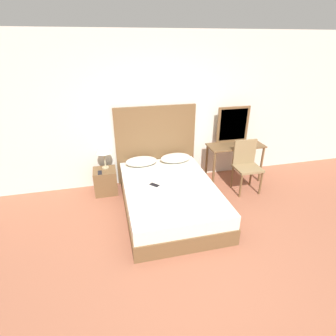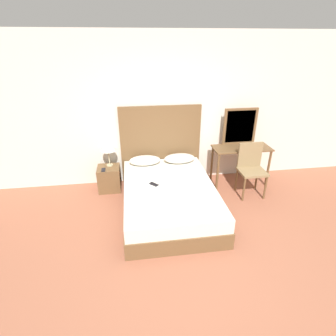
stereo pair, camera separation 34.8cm
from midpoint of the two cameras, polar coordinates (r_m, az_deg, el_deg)
name	(u,v)px [view 1 (the left image)]	position (r m, az deg, el deg)	size (l,w,h in m)	color
ground_plane	(206,269)	(3.44, 5.24, -21.22)	(16.00, 16.00, 0.00)	#9E5B42
wall_back	(161,112)	(4.88, -3.52, 12.09)	(10.00, 0.06, 2.70)	silver
bed	(170,198)	(4.26, -2.02, -6.52)	(1.43, 2.08, 0.46)	brown
headboard	(156,145)	(4.97, -4.65, 4.95)	(1.50, 0.05, 1.48)	brown
pillow_left	(141,161)	(4.79, -7.91, 1.40)	(0.57, 0.32, 0.16)	silver
pillow_right	(176,158)	(4.89, -0.38, 2.16)	(0.57, 0.32, 0.16)	silver
phone_on_bed	(154,185)	(4.15, -5.40, -3.74)	(0.15, 0.16, 0.01)	black
nightstand	(106,181)	(4.92, -15.43, -2.82)	(0.40, 0.39, 0.45)	brown
table_lamp	(103,148)	(4.74, -15.96, 4.11)	(0.28, 0.28, 0.48)	tan
phone_on_nightstand	(100,173)	(4.73, -16.68, -1.01)	(0.07, 0.15, 0.01)	black
vanity_desk	(235,151)	(5.14, 12.52, 3.55)	(1.06, 0.45, 0.74)	brown
vanity_mirror	(233,125)	(5.16, 12.09, 9.21)	(0.64, 0.03, 0.68)	brown
chair	(246,162)	(4.87, 14.71, 1.13)	(0.45, 0.40, 0.94)	olive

